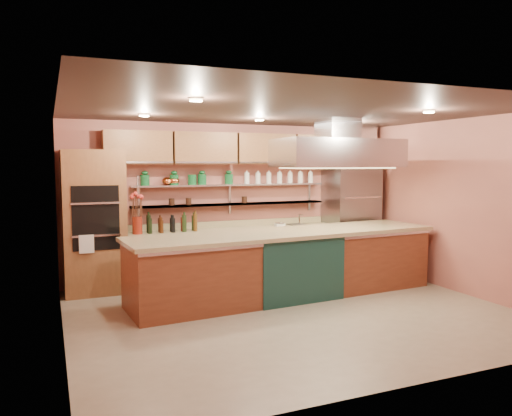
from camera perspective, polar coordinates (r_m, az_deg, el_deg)
name	(u,v)px	position (r m, az deg, el deg)	size (l,w,h in m)	color
floor	(293,313)	(7.17, 4.22, -11.90)	(6.00, 5.00, 0.02)	gray
ceiling	(294,111)	(6.89, 4.38, 11.04)	(6.00, 5.00, 0.02)	black
wall_back	(232,201)	(9.18, -2.79, 0.82)	(6.00, 0.04, 2.80)	#A55C4D
wall_front	(417,239)	(4.81, 17.94, -3.34)	(6.00, 0.04, 2.80)	#A55C4D
wall_left	(60,223)	(6.15, -21.49, -1.66)	(0.04, 5.00, 2.80)	#A55C4D
wall_right	(460,206)	(8.67, 22.27, 0.19)	(0.04, 5.00, 2.80)	#A55C4D
oven_stack	(94,222)	(8.37, -18.00, -1.56)	(0.95, 0.64, 2.30)	brown
refrigerator	(351,216)	(9.95, 10.78, -0.95)	(0.95, 0.72, 2.10)	gray
back_counter	(235,254)	(9.00, -2.42, -5.26)	(3.84, 0.64, 0.93)	tan
wall_shelf_lower	(232,204)	(9.04, -2.81, 0.44)	(3.60, 0.26, 0.03)	#B9BCC0
wall_shelf_upper	(231,185)	(9.02, -2.82, 2.66)	(3.60, 0.26, 0.03)	#B9BCC0
upper_cabinets	(235,149)	(8.99, -2.43, 6.79)	(4.60, 0.36, 0.55)	brown
range_hood	(337,153)	(8.18, 9.29, 6.19)	(2.00, 1.00, 0.45)	#B9BCC0
ceiling_downlights	(288,114)	(7.07, 3.63, 10.65)	(4.00, 2.80, 0.02)	#FFE5A5
island	(287,264)	(7.90, 3.53, -6.37)	(4.93, 1.07, 1.03)	brown
flower_vase	(137,225)	(8.43, -13.41, -1.93)	(0.16, 0.16, 0.29)	maroon
oil_bottle_cluster	(172,224)	(8.54, -9.53, -1.77)	(0.89, 0.26, 0.29)	black
kitchen_scale	(280,224)	(9.21, 2.72, -1.80)	(0.17, 0.13, 0.10)	silver
bar_faucet	(299,219)	(9.50, 4.95, -1.31)	(0.03, 0.03, 0.19)	silver
copper_kettle	(167,181)	(8.69, -10.13, 3.04)	(0.17, 0.17, 0.14)	#B35429
green_canister	(192,180)	(8.80, -7.32, 3.23)	(0.15, 0.15, 0.18)	#0F4A21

